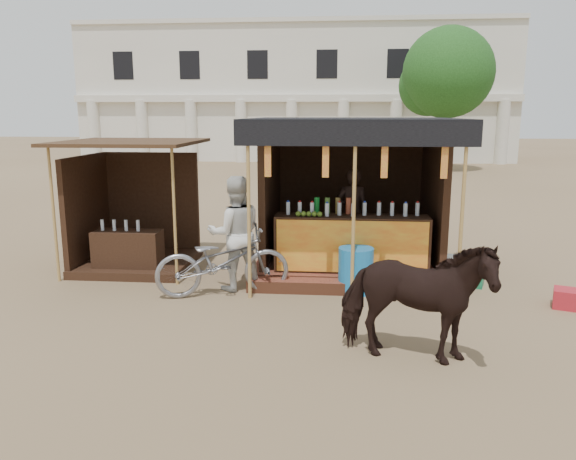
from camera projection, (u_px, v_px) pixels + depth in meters
The scene contains 11 objects.
ground at pixel (277, 337), 7.32m from camera, with size 120.00×120.00×0.00m, color #846B4C.
main_stall at pixel (351, 216), 10.29m from camera, with size 3.60×3.61×2.78m.
secondary_stall at pixel (129, 222), 10.57m from camera, with size 2.40×2.40×2.38m.
cow at pixel (415, 301), 6.47m from camera, with size 0.81×1.78×1.50m, color black.
motorbike at pixel (223, 261), 8.91m from camera, with size 0.74×2.13×1.12m, color gray.
bystander at pixel (235, 233), 9.15m from camera, with size 0.92×0.71×1.89m, color silver.
blue_barrel at pixel (356, 270), 9.10m from camera, with size 0.57×0.57×0.74m, color #1975BE.
red_crate at pixel (567, 299), 8.40m from camera, with size 0.38×0.37×0.28m, color #AC1C26.
cooler at pixel (465, 271), 9.55m from camera, with size 0.75×0.62×0.46m.
background_building at pixel (296, 95), 35.87m from camera, with size 26.00×7.45×8.18m.
tree at pixel (443, 76), 27.45m from camera, with size 4.50×4.40×7.00m.
Camera 1 is at (0.76, -6.83, 2.87)m, focal length 35.00 mm.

